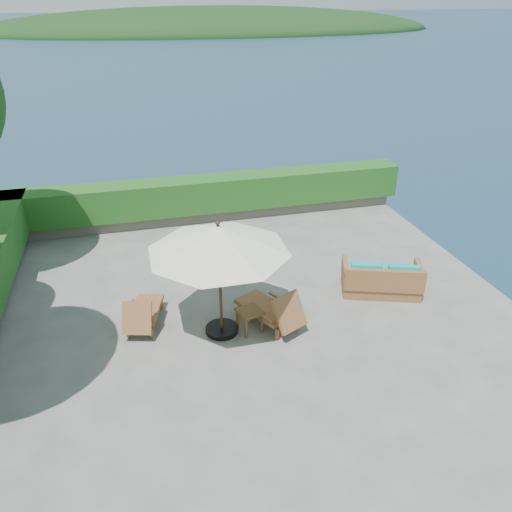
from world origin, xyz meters
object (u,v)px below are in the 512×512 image
object	(u,v)px
lounge_right	(273,310)
wicker_loveseat	(382,280)
side_table	(249,314)
lounge_left	(143,313)
patio_umbrella	(218,240)

from	to	relation	value
lounge_right	wicker_loveseat	size ratio (longest dim) A/B	0.86
side_table	wicker_loveseat	bearing A→B (deg)	11.16
side_table	wicker_loveseat	distance (m)	3.42
wicker_loveseat	lounge_right	bearing A→B (deg)	-148.46
wicker_loveseat	lounge_left	bearing A→B (deg)	-160.75
lounge_left	wicker_loveseat	xyz separation A→B (m)	(5.50, -0.05, -0.00)
lounge_right	side_table	size ratio (longest dim) A/B	2.97
lounge_left	wicker_loveseat	bearing A→B (deg)	15.25
patio_umbrella	wicker_loveseat	distance (m)	4.36
patio_umbrella	lounge_right	world-z (taller)	patio_umbrella
patio_umbrella	lounge_left	xyz separation A→B (m)	(-1.57, 0.61, -1.80)
lounge_left	side_table	distance (m)	2.26
lounge_right	side_table	distance (m)	0.53
lounge_right	wicker_loveseat	distance (m)	2.90
lounge_left	lounge_right	size ratio (longest dim) A/B	0.89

